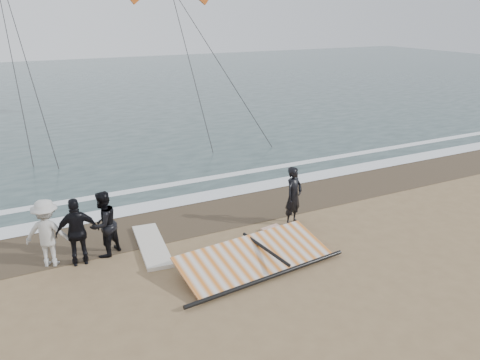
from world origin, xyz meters
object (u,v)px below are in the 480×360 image
object	(u,v)px
board_white	(292,241)
man_main	(294,196)
sail_rig	(250,258)
board_cream	(152,245)

from	to	relation	value
board_white	man_main	bearing A→B (deg)	48.13
man_main	sail_rig	xyz separation A→B (m)	(-2.39, -1.64, -0.74)
man_main	sail_rig	bearing A→B (deg)	-168.14
board_white	sail_rig	bearing A→B (deg)	-169.73
man_main	board_white	size ratio (longest dim) A/B	0.85
man_main	board_cream	xyz separation A→B (m)	(-4.43, 0.47, -0.88)
sail_rig	man_main	bearing A→B (deg)	34.56
man_main	board_cream	distance (m)	4.54
man_main	board_white	distance (m)	1.55
man_main	board_white	bearing A→B (deg)	-145.92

